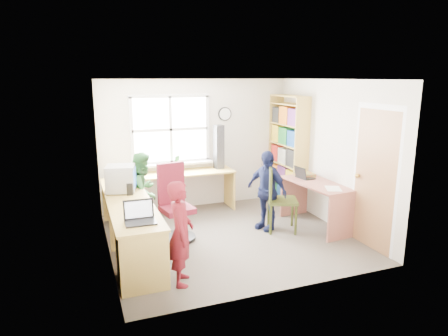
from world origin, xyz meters
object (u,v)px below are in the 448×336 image
object	(u,v)px
wooden_chair	(277,196)
person_navy	(266,190)
bookshelf	(288,154)
l_desk	(148,226)
swivel_chair	(175,207)
cd_tower	(219,147)
right_desk	(317,195)
laptop_left	(140,217)
person_red	(181,233)
person_green	(144,192)
potted_plant	(176,163)
laptop_right	(303,176)
crt_monitor	(121,179)

from	to	relation	value
wooden_chair	person_navy	bearing A→B (deg)	157.42
bookshelf	l_desk	bearing A→B (deg)	-153.57
swivel_chair	cd_tower	bearing A→B (deg)	36.31
l_desk	person_navy	world-z (taller)	person_navy
swivel_chair	right_desk	bearing A→B (deg)	-18.49
person_navy	laptop_left	bearing A→B (deg)	-90.54
cd_tower	person_red	size ratio (longest dim) A/B	0.64
right_desk	person_green	distance (m)	2.82
swivel_chair	cd_tower	distance (m)	1.80
cd_tower	wooden_chair	bearing A→B (deg)	-82.24
potted_plant	person_green	xyz separation A→B (m)	(-0.70, -0.71, -0.27)
right_desk	person_navy	size ratio (longest dim) A/B	1.04
person_red	potted_plant	bearing A→B (deg)	2.14
wooden_chair	cd_tower	bearing A→B (deg)	128.93
potted_plant	person_navy	world-z (taller)	person_navy
potted_plant	swivel_chair	bearing A→B (deg)	-104.61
l_desk	cd_tower	bearing A→B (deg)	46.79
person_green	laptop_right	bearing A→B (deg)	-68.09
wooden_chair	person_red	xyz separation A→B (m)	(-1.87, -1.11, 0.06)
l_desk	bookshelf	bearing A→B (deg)	26.43
crt_monitor	person_red	bearing A→B (deg)	-59.36
wooden_chair	cd_tower	size ratio (longest dim) A/B	1.29
right_desk	potted_plant	size ratio (longest dim) A/B	4.30
l_desk	wooden_chair	xyz separation A→B (m)	(2.13, 0.29, 0.12)
swivel_chair	wooden_chair	bearing A→B (deg)	-19.78
laptop_left	cd_tower	bearing A→B (deg)	53.22
potted_plant	person_red	world-z (taller)	person_red
l_desk	wooden_chair	world-z (taller)	wooden_chair
l_desk	right_desk	xyz separation A→B (m)	(2.82, 0.23, 0.09)
l_desk	bookshelf	size ratio (longest dim) A/B	1.40
swivel_chair	person_red	xyz separation A→B (m)	(-0.26, -1.38, 0.14)
l_desk	person_red	size ratio (longest dim) A/B	2.32
l_desk	laptop_left	world-z (taller)	laptop_left
swivel_chair	person_red	distance (m)	1.41
laptop_right	person_green	size ratio (longest dim) A/B	0.25
right_desk	potted_plant	xyz separation A→B (m)	(-1.99, 1.55, 0.36)
l_desk	potted_plant	world-z (taller)	potted_plant
swivel_chair	laptop_left	distance (m)	1.36
swivel_chair	person_navy	size ratio (longest dim) A/B	0.89
swivel_chair	person_green	distance (m)	0.65
right_desk	wooden_chair	distance (m)	0.70
crt_monitor	wooden_chair	bearing A→B (deg)	1.59
person_green	cd_tower	bearing A→B (deg)	-32.09
crt_monitor	person_green	distance (m)	0.55
laptop_right	potted_plant	world-z (taller)	potted_plant
l_desk	right_desk	bearing A→B (deg)	4.56
laptop_left	person_navy	bearing A→B (deg)	25.87
swivel_chair	bookshelf	bearing A→B (deg)	10.20
right_desk	crt_monitor	distance (m)	3.14
swivel_chair	person_green	world-z (taller)	person_green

